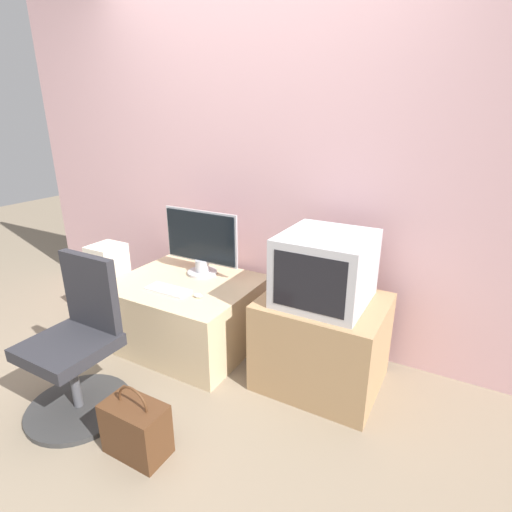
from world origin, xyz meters
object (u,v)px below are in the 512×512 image
object	(u,v)px
crt_tv	(325,268)
cardboard_box_lower	(113,304)
mouse	(198,295)
handbag	(136,428)
keyboard	(168,290)
book	(101,342)
office_chair	(78,353)
main_monitor	(201,243)

from	to	relation	value
crt_tv	cardboard_box_lower	world-z (taller)	crt_tv
mouse	cardboard_box_lower	world-z (taller)	mouse
cardboard_box_lower	handbag	world-z (taller)	handbag
keyboard	handbag	distance (m)	0.94
cardboard_box_lower	book	world-z (taller)	cardboard_box_lower
mouse	office_chair	size ratio (longest dim) A/B	0.07
cardboard_box_lower	book	xyz separation A→B (m)	(0.16, -0.28, -0.14)
handbag	book	size ratio (longest dim) A/B	1.85
main_monitor	handbag	world-z (taller)	main_monitor
mouse	cardboard_box_lower	distance (m)	0.99
keyboard	crt_tv	distance (m)	1.07
main_monitor	handbag	xyz separation A→B (m)	(0.41, -1.12, -0.57)
mouse	crt_tv	distance (m)	0.84
main_monitor	office_chair	xyz separation A→B (m)	(-0.10, -1.02, -0.36)
mouse	book	world-z (taller)	mouse
book	handbag	bearing A→B (deg)	-31.61
mouse	keyboard	bearing A→B (deg)	-175.79
main_monitor	keyboard	xyz separation A→B (m)	(-0.02, -0.36, -0.23)
book	crt_tv	bearing A→B (deg)	13.59
keyboard	main_monitor	bearing A→B (deg)	86.74
cardboard_box_lower	handbag	size ratio (longest dim) A/B	0.85
cardboard_box_lower	book	bearing A→B (deg)	-60.87
main_monitor	office_chair	bearing A→B (deg)	-95.89
keyboard	mouse	size ratio (longest dim) A/B	5.00
crt_tv	book	distance (m)	1.76
office_chair	handbag	size ratio (longest dim) A/B	2.27
main_monitor	office_chair	distance (m)	1.09
main_monitor	mouse	bearing A→B (deg)	-57.84
crt_tv	handbag	bearing A→B (deg)	-121.16
office_chair	keyboard	bearing A→B (deg)	82.71
main_monitor	book	size ratio (longest dim) A/B	2.89
keyboard	crt_tv	size ratio (longest dim) A/B	0.61
keyboard	office_chair	size ratio (longest dim) A/B	0.36
office_chair	handbag	bearing A→B (deg)	-11.55
office_chair	book	world-z (taller)	office_chair
crt_tv	handbag	distance (m)	1.29
keyboard	office_chair	bearing A→B (deg)	-97.29
mouse	office_chair	xyz separation A→B (m)	(-0.32, -0.68, -0.14)
main_monitor	book	world-z (taller)	main_monitor
crt_tv	mouse	bearing A→B (deg)	-166.90
mouse	handbag	size ratio (longest dim) A/B	0.16
keyboard	mouse	xyz separation A→B (m)	(0.23, 0.02, 0.01)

